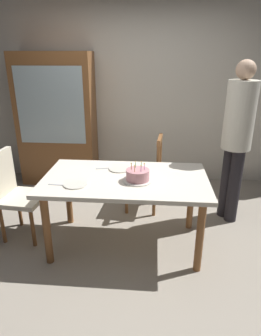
{
  "coord_description": "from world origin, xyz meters",
  "views": [
    {
      "loc": [
        0.26,
        -2.59,
        1.87
      ],
      "look_at": [
        0.05,
        0.0,
        0.85
      ],
      "focal_mm": 31.32,
      "sensor_mm": 36.0,
      "label": 1
    }
  ],
  "objects_px": {
    "person_guest": "(237,134)",
    "china_cabinet": "(57,121)",
    "chair_spindle_back": "(145,175)",
    "plate_near_celebrant": "(75,184)",
    "chair_upholstered": "(14,190)",
    "birthday_cake": "(138,176)",
    "plate_far_side": "(120,169)",
    "dining_table": "(125,186)"
  },
  "relations": [
    {
      "from": "person_guest",
      "to": "chair_spindle_back",
      "type": "bearing_deg",
      "value": 171.34
    },
    {
      "from": "birthday_cake",
      "to": "plate_far_side",
      "type": "distance_m",
      "value": 0.34
    },
    {
      "from": "birthday_cake",
      "to": "plate_near_celebrant",
      "type": "xyz_separation_m",
      "value": [
        -0.56,
        -0.14,
        -0.05
      ]
    },
    {
      "from": "dining_table",
      "to": "person_guest",
      "type": "distance_m",
      "value": 1.38
    },
    {
      "from": "plate_far_side",
      "to": "china_cabinet",
      "type": "distance_m",
      "value": 1.74
    },
    {
      "from": "chair_upholstered",
      "to": "person_guest",
      "type": "bearing_deg",
      "value": 13.13
    },
    {
      "from": "birthday_cake",
      "to": "plate_far_side",
      "type": "bearing_deg",
      "value": 126.48
    },
    {
      "from": "chair_spindle_back",
      "to": "dining_table",
      "type": "bearing_deg",
      "value": -102.08
    },
    {
      "from": "birthday_cake",
      "to": "plate_near_celebrant",
      "type": "distance_m",
      "value": 0.58
    },
    {
      "from": "birthday_cake",
      "to": "chair_spindle_back",
      "type": "bearing_deg",
      "value": 87.11
    },
    {
      "from": "person_guest",
      "to": "china_cabinet",
      "type": "bearing_deg",
      "value": 158.14
    },
    {
      "from": "chair_spindle_back",
      "to": "plate_near_celebrant",
      "type": "bearing_deg",
      "value": -121.58
    },
    {
      "from": "chair_spindle_back",
      "to": "chair_upholstered",
      "type": "distance_m",
      "value": 1.52
    },
    {
      "from": "plate_near_celebrant",
      "to": "plate_far_side",
      "type": "height_order",
      "value": "same"
    },
    {
      "from": "chair_upholstered",
      "to": "plate_near_celebrant",
      "type": "bearing_deg",
      "value": -20.41
    },
    {
      "from": "chair_upholstered",
      "to": "person_guest",
      "type": "relative_size",
      "value": 0.52
    },
    {
      "from": "chair_upholstered",
      "to": "person_guest",
      "type": "distance_m",
      "value": 2.47
    },
    {
      "from": "birthday_cake",
      "to": "china_cabinet",
      "type": "relative_size",
      "value": 0.15
    },
    {
      "from": "dining_table",
      "to": "birthday_cake",
      "type": "relative_size",
      "value": 5.68
    },
    {
      "from": "plate_near_celebrant",
      "to": "chair_spindle_back",
      "type": "distance_m",
      "value": 1.19
    },
    {
      "from": "plate_near_celebrant",
      "to": "person_guest",
      "type": "distance_m",
      "value": 1.83
    },
    {
      "from": "plate_near_celebrant",
      "to": "person_guest",
      "type": "height_order",
      "value": "person_guest"
    },
    {
      "from": "china_cabinet",
      "to": "dining_table",
      "type": "bearing_deg",
      "value": -53.35
    },
    {
      "from": "china_cabinet",
      "to": "plate_near_celebrant",
      "type": "bearing_deg",
      "value": -67.73
    },
    {
      "from": "person_guest",
      "to": "dining_table",
      "type": "bearing_deg",
      "value": -152.1
    },
    {
      "from": "person_guest",
      "to": "china_cabinet",
      "type": "distance_m",
      "value": 2.52
    },
    {
      "from": "dining_table",
      "to": "plate_far_side",
      "type": "distance_m",
      "value": 0.24
    },
    {
      "from": "birthday_cake",
      "to": "plate_far_side",
      "type": "height_order",
      "value": "birthday_cake"
    },
    {
      "from": "dining_table",
      "to": "chair_upholstered",
      "type": "distance_m",
      "value": 1.19
    },
    {
      "from": "dining_table",
      "to": "plate_near_celebrant",
      "type": "relative_size",
      "value": 7.22
    },
    {
      "from": "plate_far_side",
      "to": "china_cabinet",
      "type": "xyz_separation_m",
      "value": [
        -1.08,
        1.35,
        0.19
      ]
    },
    {
      "from": "chair_upholstered",
      "to": "person_guest",
      "type": "height_order",
      "value": "person_guest"
    },
    {
      "from": "birthday_cake",
      "to": "plate_far_side",
      "type": "relative_size",
      "value": 1.27
    },
    {
      "from": "plate_near_celebrant",
      "to": "plate_far_side",
      "type": "relative_size",
      "value": 1.0
    },
    {
      "from": "birthday_cake",
      "to": "china_cabinet",
      "type": "bearing_deg",
      "value": 128.26
    },
    {
      "from": "person_guest",
      "to": "china_cabinet",
      "type": "xyz_separation_m",
      "value": [
        -2.33,
        0.94,
        -0.09
      ]
    },
    {
      "from": "plate_near_celebrant",
      "to": "china_cabinet",
      "type": "bearing_deg",
      "value": 112.27
    },
    {
      "from": "plate_far_side",
      "to": "chair_upholstered",
      "type": "relative_size",
      "value": 0.23
    },
    {
      "from": "birthday_cake",
      "to": "plate_far_side",
      "type": "xyz_separation_m",
      "value": [
        -0.2,
        0.27,
        -0.05
      ]
    },
    {
      "from": "plate_far_side",
      "to": "plate_near_celebrant",
      "type": "bearing_deg",
      "value": -130.95
    },
    {
      "from": "birthday_cake",
      "to": "chair_spindle_back",
      "type": "distance_m",
      "value": 0.91
    },
    {
      "from": "chair_spindle_back",
      "to": "person_guest",
      "type": "xyz_separation_m",
      "value": [
        1.01,
        -0.15,
        0.59
      ]
    }
  ]
}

